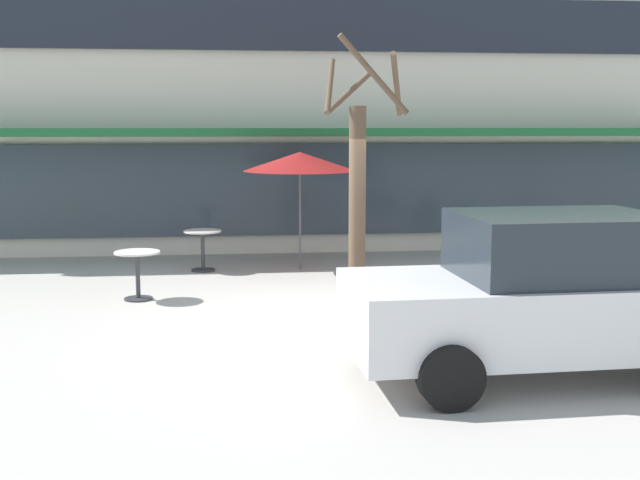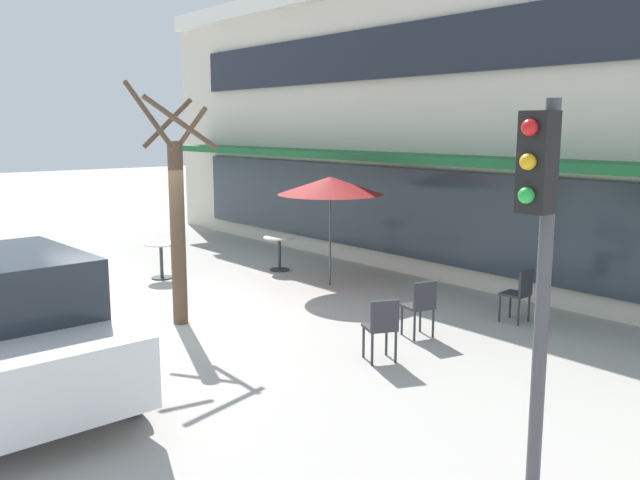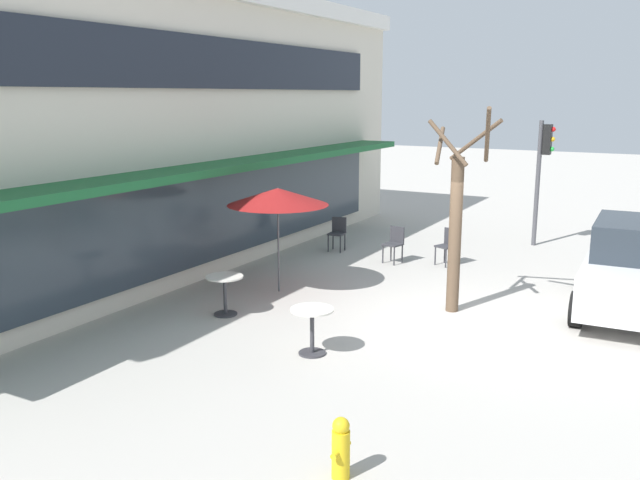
# 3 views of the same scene
# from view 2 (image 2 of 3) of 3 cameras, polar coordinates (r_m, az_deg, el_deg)

# --- Properties ---
(ground_plane) EXTENTS (80.00, 80.00, 0.00)m
(ground_plane) POSITION_cam_2_polar(r_m,az_deg,el_deg) (11.65, -14.48, -6.61)
(ground_plane) COLOR #ADA8A0
(building_facade) EXTENTS (19.38, 9.10, 6.59)m
(building_facade) POSITION_cam_2_polar(r_m,az_deg,el_deg) (17.80, 15.93, 9.56)
(building_facade) COLOR beige
(building_facade) RESTS_ON ground
(cafe_table_near_wall) EXTENTS (0.70, 0.70, 0.76)m
(cafe_table_near_wall) POSITION_cam_2_polar(r_m,az_deg,el_deg) (15.07, -3.45, -0.65)
(cafe_table_near_wall) COLOR #333338
(cafe_table_near_wall) RESTS_ON ground
(cafe_table_streetside) EXTENTS (0.70, 0.70, 0.76)m
(cafe_table_streetside) POSITION_cam_2_polar(r_m,az_deg,el_deg) (14.64, -13.23, -1.20)
(cafe_table_streetside) COLOR #333338
(cafe_table_streetside) RESTS_ON ground
(patio_umbrella_green_folded) EXTENTS (2.10, 2.10, 2.20)m
(patio_umbrella_green_folded) POSITION_cam_2_polar(r_m,az_deg,el_deg) (13.43, 0.87, 4.60)
(patio_umbrella_green_folded) COLOR #4C4C51
(patio_umbrella_green_folded) RESTS_ON ground
(cafe_chair_0) EXTENTS (0.44, 0.44, 0.89)m
(cafe_chair_0) POSITION_cam_2_polar(r_m,az_deg,el_deg) (11.51, 16.45, -4.19)
(cafe_chair_0) COLOR #333338
(cafe_chair_0) RESTS_ON ground
(cafe_chair_1) EXTENTS (0.48, 0.48, 0.89)m
(cafe_chair_1) POSITION_cam_2_polar(r_m,az_deg,el_deg) (10.39, 8.48, -5.36)
(cafe_chair_1) COLOR #333338
(cafe_chair_1) RESTS_ON ground
(cafe_chair_2) EXTENTS (0.52, 0.52, 0.89)m
(cafe_chair_2) POSITION_cam_2_polar(r_m,az_deg,el_deg) (9.27, 5.23, -7.14)
(cafe_chair_2) COLOR #333338
(cafe_chair_2) RESTS_ON ground
(parked_sedan) EXTENTS (4.26, 2.14, 1.76)m
(parked_sedan) POSITION_cam_2_polar(r_m,az_deg,el_deg) (8.68, -25.15, -6.74)
(parked_sedan) COLOR silver
(parked_sedan) RESTS_ON ground
(street_tree) EXTENTS (1.23, 1.21, 3.88)m
(street_tree) POSITION_cam_2_polar(r_m,az_deg,el_deg) (11.01, -11.97, 1.86)
(street_tree) COLOR brown
(street_tree) RESTS_ON ground
(traffic_light_pole) EXTENTS (0.26, 0.44, 3.40)m
(traffic_light_pole) POSITION_cam_2_polar(r_m,az_deg,el_deg) (5.72, 17.99, 0.20)
(traffic_light_pole) COLOR #47474C
(traffic_light_pole) RESTS_ON ground
(fire_hydrant) EXTENTS (0.36, 0.20, 0.71)m
(fire_hydrant) POSITION_cam_2_polar(r_m,az_deg,el_deg) (16.71, -24.02, -1.02)
(fire_hydrant) COLOR gold
(fire_hydrant) RESTS_ON ground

